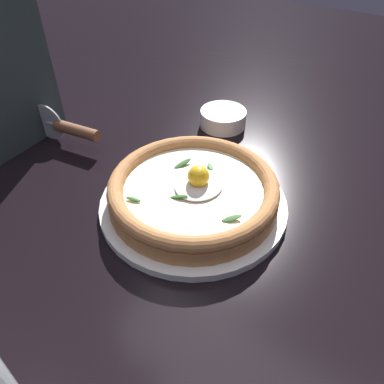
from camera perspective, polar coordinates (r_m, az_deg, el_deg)
ground_plane at (r=0.60m, az=1.36°, el=-3.77°), size 2.40×2.40×0.03m
pizza_plate at (r=0.59m, az=-0.00°, el=-1.93°), size 0.29×0.29×0.01m
pizza at (r=0.57m, az=0.02°, el=0.11°), size 0.26×0.26×0.06m
side_bowl at (r=0.78m, az=4.68°, el=10.96°), size 0.09×0.09×0.03m
pizza_cutter at (r=0.75m, az=-17.96°, el=9.07°), size 0.04×0.15×0.07m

